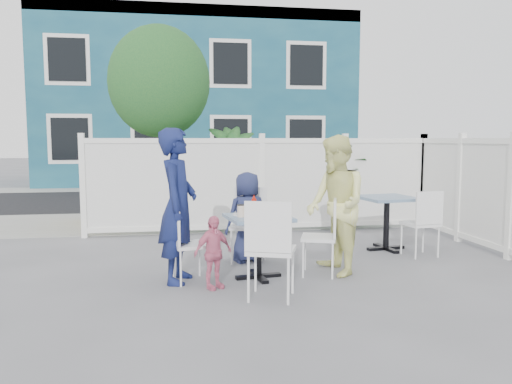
{
  "coord_description": "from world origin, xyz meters",
  "views": [
    {
      "loc": [
        -1.31,
        -5.86,
        1.58
      ],
      "look_at": [
        -0.37,
        0.05,
        0.95
      ],
      "focal_mm": 35.0,
      "sensor_mm": 36.0,
      "label": 1
    }
  ],
  "objects": [
    {
      "name": "chair_back",
      "position": [
        -0.4,
        0.48,
        0.56
      ],
      "size": [
        0.54,
        0.53,
        0.96
      ],
      "rotation": [
        0.0,
        0.0,
        2.85
      ],
      "color": "white",
      "rests_on": "ground"
    },
    {
      "name": "ground",
      "position": [
        0.0,
        0.0,
        0.0
      ],
      "size": [
        80.0,
        80.0,
        0.0
      ],
      "primitive_type": "plane",
      "color": "slate"
    },
    {
      "name": "building",
      "position": [
        -0.5,
        14.0,
        3.0
      ],
      "size": [
        11.0,
        6.0,
        6.0
      ],
      "color": "navy",
      "rests_on": "ground"
    },
    {
      "name": "man",
      "position": [
        -1.31,
        -0.35,
        0.85
      ],
      "size": [
        0.54,
        0.7,
        1.7
      ],
      "primitive_type": "imported",
      "rotation": [
        0.0,
        0.0,
        1.34
      ],
      "color": "#131C4E",
      "rests_on": "ground"
    },
    {
      "name": "potted_shrub_a",
      "position": [
        -0.39,
        3.1,
        0.91
      ],
      "size": [
        1.03,
        1.03,
        1.82
      ],
      "primitive_type": "imported",
      "rotation": [
        0.0,
        0.0,
        0.01
      ],
      "color": "#164621",
      "rests_on": "ground"
    },
    {
      "name": "street",
      "position": [
        0.0,
        7.5,
        0.0
      ],
      "size": [
        24.0,
        5.0,
        0.01
      ],
      "primitive_type": "cube",
      "color": "black",
      "rests_on": "ground"
    },
    {
      "name": "coffee_cup_b",
      "position": [
        -0.33,
        -0.12,
        0.78
      ],
      "size": [
        0.08,
        0.08,
        0.12
      ],
      "primitive_type": "cylinder",
      "color": "beige",
      "rests_on": "main_table"
    },
    {
      "name": "tree",
      "position": [
        -1.6,
        3.3,
        2.59
      ],
      "size": [
        1.8,
        1.62,
        3.59
      ],
      "color": "#382316",
      "rests_on": "ground"
    },
    {
      "name": "near_sidewalk",
      "position": [
        0.0,
        3.8,
        0.01
      ],
      "size": [
        24.0,
        2.6,
        0.01
      ],
      "primitive_type": "cube",
      "color": "gray",
      "rests_on": "ground"
    },
    {
      "name": "toddler",
      "position": [
        -0.95,
        -0.68,
        0.39
      ],
      "size": [
        0.49,
        0.39,
        0.78
      ],
      "primitive_type": "imported",
      "rotation": [
        0.0,
        0.0,
        0.52
      ],
      "color": "pink",
      "rests_on": "ground"
    },
    {
      "name": "spare_table",
      "position": [
        1.64,
        0.82,
        0.6
      ],
      "size": [
        0.82,
        0.82,
        0.77
      ],
      "rotation": [
        0.0,
        0.0,
        0.14
      ],
      "color": "#466386",
      "rests_on": "ground"
    },
    {
      "name": "main_table",
      "position": [
        -0.41,
        -0.35,
        0.56
      ],
      "size": [
        0.77,
        0.77,
        0.72
      ],
      "rotation": [
        0.0,
        0.0,
        0.15
      ],
      "color": "#466386",
      "rests_on": "ground"
    },
    {
      "name": "potted_shrub_b",
      "position": [
        1.8,
        3.0,
        0.78
      ],
      "size": [
        1.64,
        1.75,
        1.56
      ],
      "primitive_type": "imported",
      "rotation": [
        0.0,
        0.0,
        5.08
      ],
      "color": "#164621",
      "rests_on": "ground"
    },
    {
      "name": "boy",
      "position": [
        -0.43,
        0.43,
        0.58
      ],
      "size": [
        0.66,
        0.52,
        1.17
      ],
      "primitive_type": "imported",
      "rotation": [
        0.0,
        0.0,
        3.44
      ],
      "color": "#20274D",
      "rests_on": "ground"
    },
    {
      "name": "chair_left",
      "position": [
        -1.25,
        -0.39,
        0.49
      ],
      "size": [
        0.46,
        0.47,
        0.85
      ],
      "rotation": [
        0.0,
        0.0,
        -1.31
      ],
      "color": "white",
      "rests_on": "ground"
    },
    {
      "name": "fence_right",
      "position": [
        3.0,
        0.6,
        0.78
      ],
      "size": [
        0.08,
        3.66,
        1.6
      ],
      "rotation": [
        0.0,
        0.0,
        1.57
      ],
      "color": "white",
      "rests_on": "ground"
    },
    {
      "name": "fence_back",
      "position": [
        0.1,
        2.4,
        0.78
      ],
      "size": [
        5.86,
        0.08,
        1.6
      ],
      "color": "white",
      "rests_on": "ground"
    },
    {
      "name": "salt_shaker",
      "position": [
        -0.51,
        -0.11,
        0.75
      ],
      "size": [
        0.03,
        0.03,
        0.07
      ],
      "primitive_type": "cylinder",
      "color": "white",
      "rests_on": "main_table"
    },
    {
      "name": "chair_right",
      "position": [
        0.38,
        -0.35,
        0.52
      ],
      "size": [
        0.5,
        0.51,
        0.9
      ],
      "rotation": [
        0.0,
        0.0,
        1.25
      ],
      "color": "white",
      "rests_on": "ground"
    },
    {
      "name": "woman",
      "position": [
        0.51,
        -0.32,
        0.82
      ],
      "size": [
        0.69,
        0.85,
        1.64
      ],
      "primitive_type": "imported",
      "rotation": [
        0.0,
        0.0,
        -1.48
      ],
      "color": "#F4F749",
      "rests_on": "ground"
    },
    {
      "name": "chair_spare",
      "position": [
        1.95,
        0.3,
        0.52
      ],
      "size": [
        0.46,
        0.45,
        0.9
      ],
      "rotation": [
        0.0,
        0.0,
        0.15
      ],
      "color": "white",
      "rests_on": "ground"
    },
    {
      "name": "utility_cabinet",
      "position": [
        -2.76,
        4.0,
        0.61
      ],
      "size": [
        0.71,
        0.55,
        1.22
      ],
      "primitive_type": "cube",
      "rotation": [
        0.0,
        0.0,
        -0.12
      ],
      "color": "gold",
      "rests_on": "ground"
    },
    {
      "name": "coffee_cup_a",
      "position": [
        -0.61,
        -0.4,
        0.78
      ],
      "size": [
        0.09,
        0.09,
        0.13
      ],
      "primitive_type": "cylinder",
      "color": "beige",
      "rests_on": "main_table"
    },
    {
      "name": "pepper_shaker",
      "position": [
        -0.47,
        -0.07,
        0.75
      ],
      "size": [
        0.03,
        0.03,
        0.07
      ],
      "primitive_type": "cylinder",
      "color": "black",
      "rests_on": "main_table"
    },
    {
      "name": "chair_near",
      "position": [
        -0.43,
        -1.17,
        0.58
      ],
      "size": [
        0.57,
        0.56,
        1.0
      ],
      "rotation": [
        0.0,
        0.0,
        -0.34
      ],
      "color": "white",
      "rests_on": "ground"
    },
    {
      "name": "plate_side",
      "position": [
        -0.58,
        -0.26,
        0.73
      ],
      "size": [
        0.23,
        0.23,
        0.02
      ],
      "primitive_type": "cylinder",
      "color": "white",
      "rests_on": "main_table"
    },
    {
      "name": "ketchup_bottle",
      "position": [
        -0.45,
        -0.28,
        0.81
      ],
      "size": [
        0.06,
        0.06,
        0.18
      ],
      "primitive_type": "cylinder",
      "color": "#AF1205",
      "rests_on": "main_table"
    },
    {
      "name": "far_sidewalk",
      "position": [
        0.0,
        10.6,
        0.01
      ],
      "size": [
        24.0,
        1.6,
        0.01
      ],
      "primitive_type": "cube",
      "color": "gray",
      "rests_on": "ground"
    },
    {
      "name": "plate_main",
      "position": [
        -0.44,
        -0.53,
        0.72
      ],
      "size": [
        0.23,
        0.23,
        0.01
      ],
      "primitive_type": "cylinder",
      "color": "white",
      "rests_on": "main_table"
    },
    {
      "name": "salad_bowl",
      "position": [
        -0.19,
        -0.32,
        0.75
      ],
      "size": [
        0.26,
        0.26,
        0.06
      ],
      "primitive_type": "imported",
      "color": "white",
      "rests_on": "main_table"
    }
  ]
}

